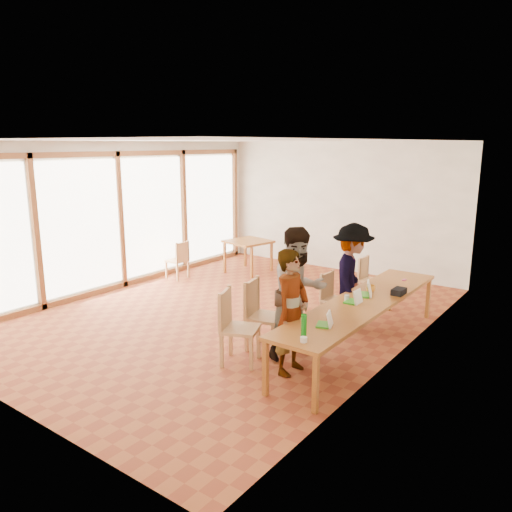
{
  "coord_description": "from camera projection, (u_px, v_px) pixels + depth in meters",
  "views": [
    {
      "loc": [
        5.31,
        -6.52,
        2.96
      ],
      "look_at": [
        0.46,
        0.07,
        1.1
      ],
      "focal_mm": 35.0,
      "sensor_mm": 36.0,
      "label": 1
    }
  ],
  "objects": [
    {
      "name": "person_near",
      "position": [
        292.0,
        312.0,
        6.43
      ],
      "size": [
        0.42,
        0.62,
        1.66
      ],
      "primitive_type": "imported",
      "rotation": [
        0.0,
        0.0,
        1.6
      ],
      "color": "gray",
      "rests_on": "ground"
    },
    {
      "name": "yellow_mug",
      "position": [
        370.0,
        289.0,
        7.54
      ],
      "size": [
        0.18,
        0.18,
        0.11
      ],
      "primitive_type": "imported",
      "rotation": [
        0.0,
        0.0,
        0.38
      ],
      "color": "orange",
      "rests_on": "communal_table"
    },
    {
      "name": "laptop_far",
      "position": [
        366.0,
        292.0,
        7.36
      ],
      "size": [
        0.32,
        0.33,
        0.23
      ],
      "rotation": [
        0.0,
        0.0,
        0.39
      ],
      "color": "green",
      "rests_on": "communal_table"
    },
    {
      "name": "chair_spare",
      "position": [
        180.0,
        256.0,
        11.0
      ],
      "size": [
        0.4,
        0.4,
        0.45
      ],
      "rotation": [
        0.0,
        0.0,
        3.14
      ],
      "color": "tan",
      "rests_on": "ground"
    },
    {
      "name": "black_pouch",
      "position": [
        399.0,
        291.0,
        7.44
      ],
      "size": [
        0.16,
        0.26,
        0.09
      ],
      "primitive_type": "cube",
      "color": "black",
      "rests_on": "communal_table"
    },
    {
      "name": "chair_empty",
      "position": [
        367.0,
        274.0,
        9.51
      ],
      "size": [
        0.41,
        0.41,
        0.45
      ],
      "rotation": [
        0.0,
        0.0,
        -0.04
      ],
      "color": "tan",
      "rests_on": "ground"
    },
    {
      "name": "ceiling",
      "position": [
        231.0,
        139.0,
        8.18
      ],
      "size": [
        6.0,
        8.0,
        0.04
      ],
      "primitive_type": "cube",
      "color": "white",
      "rests_on": "wall_back"
    },
    {
      "name": "window_wall",
      "position": [
        120.0,
        216.0,
        10.22
      ],
      "size": [
        0.1,
        8.0,
        3.0
      ],
      "primitive_type": "cube",
      "color": "white",
      "rests_on": "ground"
    },
    {
      "name": "chair_near",
      "position": [
        232.0,
        319.0,
        6.77
      ],
      "size": [
        0.62,
        0.62,
        0.55
      ],
      "rotation": [
        0.0,
        0.0,
        0.39
      ],
      "color": "tan",
      "rests_on": "ground"
    },
    {
      "name": "person_mid",
      "position": [
        299.0,
        293.0,
        6.88
      ],
      "size": [
        1.0,
        1.11,
        1.86
      ],
      "primitive_type": "imported",
      "rotation": [
        0.0,
        0.0,
        1.17
      ],
      "color": "gray",
      "rests_on": "ground"
    },
    {
      "name": "communal_table",
      "position": [
        363.0,
        304.0,
        7.16
      ],
      "size": [
        0.8,
        4.0,
        0.75
      ],
      "color": "#A45E24",
      "rests_on": "ground"
    },
    {
      "name": "laptop_mid",
      "position": [
        355.0,
        299.0,
        7.03
      ],
      "size": [
        0.21,
        0.24,
        0.2
      ],
      "rotation": [
        0.0,
        0.0,
        0.01
      ],
      "color": "green",
      "rests_on": "communal_table"
    },
    {
      "name": "person_far",
      "position": [
        352.0,
        277.0,
        7.96
      ],
      "size": [
        1.02,
        1.28,
        1.73
      ],
      "primitive_type": "imported",
      "rotation": [
        0.0,
        0.0,
        1.96
      ],
      "color": "gray",
      "rests_on": "ground"
    },
    {
      "name": "chair_far",
      "position": [
        331.0,
        292.0,
        8.31
      ],
      "size": [
        0.42,
        0.42,
        0.45
      ],
      "rotation": [
        0.0,
        0.0,
        -0.06
      ],
      "color": "tan",
      "rests_on": "ground"
    },
    {
      "name": "pink_phone",
      "position": [
        404.0,
        280.0,
        8.2
      ],
      "size": [
        0.05,
        0.1,
        0.01
      ],
      "primitive_type": "cube",
      "color": "#CF4780",
      "rests_on": "communal_table"
    },
    {
      "name": "wall_right",
      "position": [
        403.0,
        253.0,
        6.78
      ],
      "size": [
        0.1,
        8.0,
        3.0
      ],
      "primitive_type": "cube",
      "color": "white",
      "rests_on": "ground"
    },
    {
      "name": "clear_glass",
      "position": [
        347.0,
        298.0,
        7.13
      ],
      "size": [
        0.07,
        0.07,
        0.09
      ],
      "primitive_type": "cylinder",
      "color": "silver",
      "rests_on": "communal_table"
    },
    {
      "name": "ground",
      "position": [
        233.0,
        314.0,
        8.84
      ],
      "size": [
        8.0,
        8.0,
        0.0
      ],
      "primitive_type": "plane",
      "color": "#984A24",
      "rests_on": "ground"
    },
    {
      "name": "laptop_near",
      "position": [
        326.0,
        322.0,
        6.15
      ],
      "size": [
        0.25,
        0.26,
        0.18
      ],
      "rotation": [
        0.0,
        0.0,
        0.34
      ],
      "color": "green",
      "rests_on": "communal_table"
    },
    {
      "name": "green_bottle",
      "position": [
        304.0,
        326.0,
        5.77
      ],
      "size": [
        0.07,
        0.07,
        0.28
      ],
      "primitive_type": "cylinder",
      "color": "#106411",
      "rests_on": "communal_table"
    },
    {
      "name": "wall_back",
      "position": [
        340.0,
        207.0,
        11.65
      ],
      "size": [
        6.0,
        0.1,
        3.0
      ],
      "primitive_type": "cube",
      "color": "white",
      "rests_on": "ground"
    },
    {
      "name": "condiment_cup",
      "position": [
        304.0,
        340.0,
        5.66
      ],
      "size": [
        0.08,
        0.08,
        0.06
      ],
      "primitive_type": "cylinder",
      "color": "white",
      "rests_on": "communal_table"
    },
    {
      "name": "side_table",
      "position": [
        248.0,
        244.0,
        11.58
      ],
      "size": [
        0.9,
        0.9,
        0.75
      ],
      "rotation": [
        0.0,
        0.0,
        -0.2
      ],
      "color": "#A45E24",
      "rests_on": "ground"
    },
    {
      "name": "chair_mid",
      "position": [
        258.0,
        307.0,
        7.25
      ],
      "size": [
        0.57,
        0.57,
        0.55
      ],
      "rotation": [
        0.0,
        0.0,
        0.22
      ],
      "color": "tan",
      "rests_on": "ground"
    }
  ]
}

